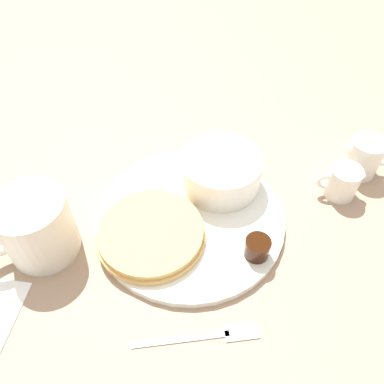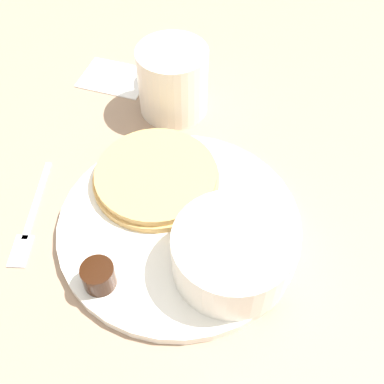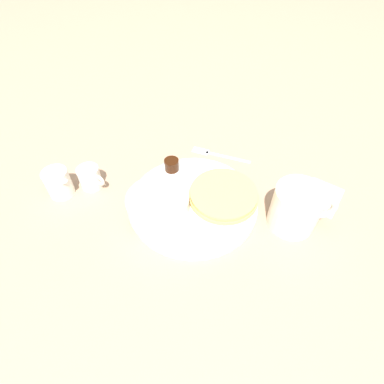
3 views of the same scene
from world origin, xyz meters
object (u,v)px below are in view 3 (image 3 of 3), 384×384
coffee_mug (297,208)px  creamer_pitcher_near (90,177)px  bowl (158,206)px  fork (214,154)px  creamer_pitcher_far (58,183)px  plate (193,203)px

coffee_mug → creamer_pitcher_near: coffee_mug is taller
bowl → fork: bowl is taller
creamer_pitcher_near → fork: creamer_pitcher_near is taller
coffee_mug → fork: size_ratio=0.79×
creamer_pitcher_near → creamer_pitcher_far: bearing=156.6°
creamer_pitcher_far → fork: (0.34, -0.14, -0.03)m
bowl → fork: 0.24m
coffee_mug → creamer_pitcher_near: (-0.25, 0.37, -0.02)m
plate → bowl: (-0.08, 0.02, 0.03)m
bowl → coffee_mug: coffee_mug is taller
plate → bowl: bearing=164.1°
fork → plate: bearing=-150.9°
coffee_mug → fork: bearing=82.0°
creamer_pitcher_near → coffee_mug: bearing=-56.6°
bowl → fork: (0.23, 0.06, -0.04)m
creamer_pitcher_near → fork: (0.28, -0.12, -0.02)m
bowl → creamer_pitcher_near: 0.19m
bowl → creamer_pitcher_far: 0.24m
plate → creamer_pitcher_far: creamer_pitcher_far is taller
creamer_pitcher_far → fork: bearing=-22.5°
plate → fork: bearing=29.1°
creamer_pitcher_near → plate: bearing=-56.8°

